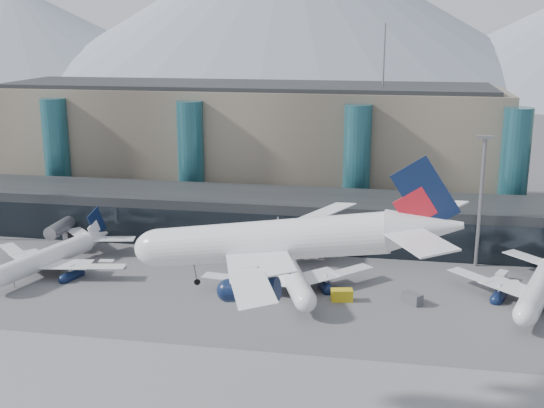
{
  "coord_description": "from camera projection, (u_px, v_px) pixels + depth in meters",
  "views": [
    {
      "loc": [
        13.17,
        -82.42,
        45.38
      ],
      "look_at": [
        -7.45,
        32.0,
        14.84
      ],
      "focal_mm": 45.0,
      "sensor_mm": 36.0,
      "label": 1
    }
  ],
  "objects": [
    {
      "name": "ground",
      "position": [
        284.0,
        371.0,
        92.24
      ],
      "size": [
        900.0,
        900.0,
        0.0
      ],
      "primitive_type": "plane",
      "color": "#515154",
      "rests_on": "ground"
    },
    {
      "name": "hero_jet",
      "position": [
        299.0,
        230.0,
        72.99
      ],
      "size": [
        38.59,
        38.61,
        12.54
      ],
      "rotation": [
        0.0,
        -0.16,
        -0.13
      ],
      "color": "silver",
      "rests_on": "ground"
    },
    {
      "name": "concourse",
      "position": [
        327.0,
        220.0,
        145.93
      ],
      "size": [
        170.0,
        27.0,
        10.0
      ],
      "color": "black",
      "rests_on": "ground"
    },
    {
      "name": "veh_a",
      "position": [
        107.0,
        264.0,
        131.21
      ],
      "size": [
        2.96,
        1.9,
        1.57
      ],
      "primitive_type": "cube",
      "rotation": [
        0.0,
        0.0,
        0.12
      ],
      "color": "silver",
      "rests_on": "ground"
    },
    {
      "name": "veh_c",
      "position": [
        412.0,
        298.0,
        114.51
      ],
      "size": [
        3.66,
        3.54,
        1.85
      ],
      "primitive_type": "cube",
      "rotation": [
        0.0,
        0.0,
        -0.74
      ],
      "color": "#4F4E53",
      "rests_on": "ground"
    },
    {
      "name": "terminal_main",
      "position": [
        245.0,
        143.0,
        178.27
      ],
      "size": [
        130.0,
        30.0,
        31.0
      ],
      "color": "gray",
      "rests_on": "ground"
    },
    {
      "name": "teal_towers",
      "position": [
        272.0,
        162.0,
        161.69
      ],
      "size": [
        116.4,
        19.4,
        46.0
      ],
      "color": "#255B67",
      "rests_on": "ground"
    },
    {
      "name": "jet_parked_left",
      "position": [
        58.0,
        248.0,
        130.4
      ],
      "size": [
        31.56,
        32.96,
        10.58
      ],
      "rotation": [
        0.0,
        0.0,
        1.29
      ],
      "color": "silver",
      "rests_on": "ground"
    },
    {
      "name": "jet_parked_mid",
      "position": [
        289.0,
        264.0,
        122.07
      ],
      "size": [
        31.02,
        32.92,
        10.58
      ],
      "rotation": [
        0.0,
        0.0,
        1.91
      ],
      "color": "silver",
      "rests_on": "ground"
    },
    {
      "name": "veh_g",
      "position": [
        515.0,
        286.0,
        120.61
      ],
      "size": [
        1.65,
        2.55,
        1.41
      ],
      "primitive_type": "cube",
      "rotation": [
        0.0,
        0.0,
        -1.47
      ],
      "color": "silver",
      "rests_on": "ground"
    },
    {
      "name": "veh_h",
      "position": [
        342.0,
        295.0,
        115.68
      ],
      "size": [
        3.94,
        2.59,
        2.01
      ],
      "primitive_type": "cube",
      "rotation": [
        0.0,
        0.0,
        0.2
      ],
      "color": "gold",
      "rests_on": "ground"
    },
    {
      "name": "lightmast_mid",
      "position": [
        481.0,
        194.0,
        129.12
      ],
      "size": [
        3.0,
        1.2,
        25.6
      ],
      "color": "slate",
      "rests_on": "ground"
    },
    {
      "name": "veh_d",
      "position": [
        502.0,
        277.0,
        124.47
      ],
      "size": [
        2.81,
        3.5,
        1.77
      ],
      "primitive_type": "cube",
      "rotation": [
        0.0,
        0.0,
        1.13
      ],
      "color": "silver",
      "rests_on": "ground"
    },
    {
      "name": "jet_parked_right",
      "position": [
        543.0,
        277.0,
        115.22
      ],
      "size": [
        31.73,
        33.74,
        10.85
      ],
      "rotation": [
        0.0,
        0.0,
        1.23
      ],
      "color": "silver",
      "rests_on": "ground"
    },
    {
      "name": "mountain_ridge",
      "position": [
        403.0,
        25.0,
        439.57
      ],
      "size": [
        910.0,
        400.0,
        110.0
      ],
      "color": "gray",
      "rests_on": "ground"
    }
  ]
}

